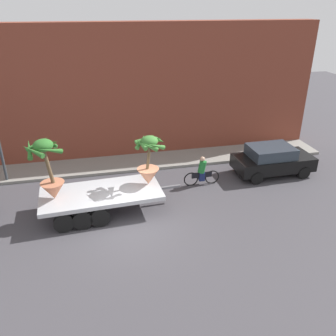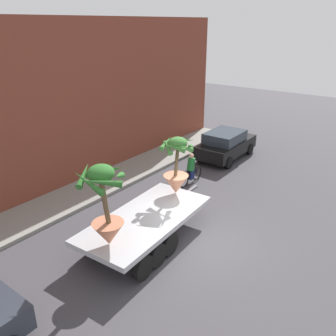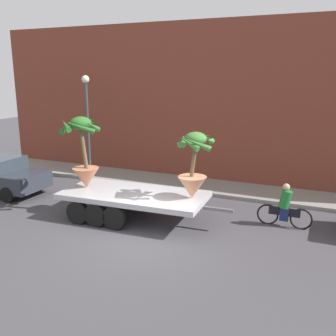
{
  "view_description": "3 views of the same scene",
  "coord_description": "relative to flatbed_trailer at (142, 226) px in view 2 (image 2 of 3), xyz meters",
  "views": [
    {
      "loc": [
        -1.14,
        -11.76,
        8.24
      ],
      "look_at": [
        1.84,
        1.45,
        1.8
      ],
      "focal_mm": 37.06,
      "sensor_mm": 36.0,
      "label": 1
    },
    {
      "loc": [
        -9.03,
        -5.49,
        7.17
      ],
      "look_at": [
        1.29,
        2.31,
        1.79
      ],
      "focal_mm": 37.74,
      "sensor_mm": 36.0,
      "label": 2
    },
    {
      "loc": [
        5.26,
        -9.84,
        5.06
      ],
      "look_at": [
        0.01,
        1.96,
        1.87
      ],
      "focal_mm": 40.99,
      "sensor_mm": 36.0,
      "label": 3
    }
  ],
  "objects": [
    {
      "name": "potted_palm_middle",
      "position": [
        -1.7,
        -0.15,
        1.45
      ],
      "size": [
        1.57,
        1.58,
        2.6
      ],
      "color": "#C17251",
      "rests_on": "flatbed_trailer"
    },
    {
      "name": "parked_car",
      "position": [
        9.19,
        1.79,
        0.07
      ],
      "size": [
        4.11,
        2.01,
        1.58
      ],
      "color": "black",
      "rests_on": "ground"
    },
    {
      "name": "cyclist",
      "position": [
        5.23,
        1.46,
        -0.08
      ],
      "size": [
        1.84,
        0.34,
        1.54
      ],
      "color": "black",
      "rests_on": "ground"
    },
    {
      "name": "potted_palm_rear",
      "position": [
        2.37,
        0.27,
        1.26
      ],
      "size": [
        1.31,
        1.35,
        2.25
      ],
      "color": "tan",
      "rests_on": "flatbed_trailer"
    },
    {
      "name": "ground_plane",
      "position": [
        1.33,
        -1.45,
        -0.75
      ],
      "size": [
        60.0,
        60.0,
        0.0
      ],
      "primitive_type": "plane",
      "color": "#423F44"
    },
    {
      "name": "building_facade",
      "position": [
        1.33,
        6.35,
        2.95
      ],
      "size": [
        24.0,
        1.2,
        7.41
      ],
      "primitive_type": "cube",
      "color": "brown",
      "rests_on": "ground"
    },
    {
      "name": "flatbed_trailer",
      "position": [
        0.0,
        0.0,
        0.0
      ],
      "size": [
        6.15,
        2.64,
        0.98
      ],
      "color": "#B7BABF",
      "rests_on": "ground"
    },
    {
      "name": "sidewalk",
      "position": [
        1.33,
        4.65,
        -0.68
      ],
      "size": [
        24.0,
        2.2,
        0.15
      ],
      "primitive_type": "cube",
      "color": "gray",
      "rests_on": "ground"
    }
  ]
}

